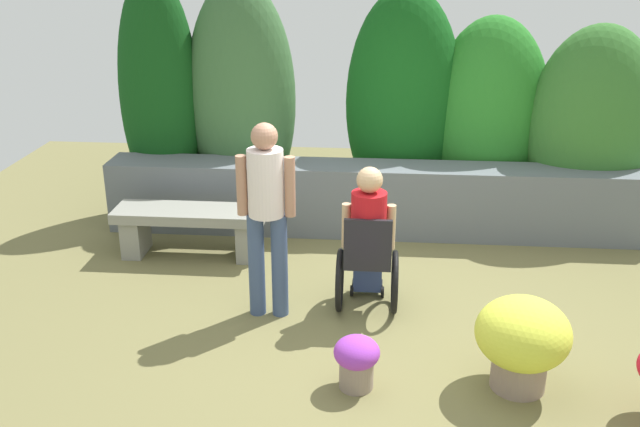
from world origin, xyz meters
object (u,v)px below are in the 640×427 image
person_in_wheelchair (368,244)px  flower_pot_terracotta_by_wall (522,340)px  flower_pot_red_accent (357,359)px  person_standing_companion (266,208)px  stone_bench (191,224)px

person_in_wheelchair → flower_pot_terracotta_by_wall: bearing=-39.8°
flower_pot_terracotta_by_wall → flower_pot_red_accent: size_ratio=1.74×
person_standing_companion → flower_pot_terracotta_by_wall: size_ratio=2.42×
stone_bench → flower_pot_terracotta_by_wall: (2.96, -2.09, 0.06)m
stone_bench → person_in_wheelchair: person_in_wheelchair is taller
stone_bench → person_in_wheelchair: bearing=-31.2°
person_standing_companion → flower_pot_red_accent: bearing=-49.8°
stone_bench → flower_pot_red_accent: (1.78, -2.19, -0.11)m
flower_pot_red_accent → person_in_wheelchair: bearing=87.7°
flower_pot_terracotta_by_wall → flower_pot_red_accent: bearing=-175.1°
stone_bench → person_in_wheelchair: 2.09m
person_in_wheelchair → flower_pot_terracotta_by_wall: size_ratio=1.88×
person_standing_companion → person_in_wheelchair: bearing=13.9°
person_standing_companion → flower_pot_red_accent: (0.80, -1.03, -0.76)m
person_standing_companion → flower_pot_terracotta_by_wall: 2.27m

